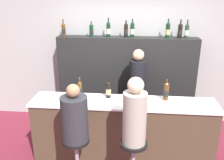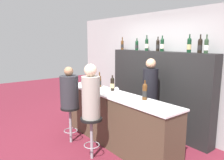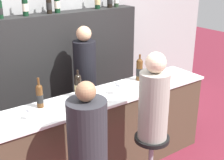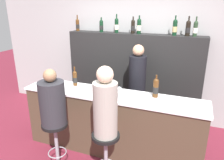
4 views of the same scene
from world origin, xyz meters
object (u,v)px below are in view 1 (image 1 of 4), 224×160
Objects in this scene: wine_glass_1 at (134,97)px; guest_seated_left at (75,117)px; wine_bottle_backbar_2 at (108,29)px; wine_bottle_counter_2 at (166,91)px; wine_bottle_counter_1 at (108,90)px; wine_bottle_backbar_3 at (126,30)px; wine_bottle_backbar_6 at (180,31)px; wine_bottle_backbar_0 at (64,30)px; wine_bottle_backbar_7 at (187,31)px; wine_bottle_counter_0 at (80,89)px; wine_bottle_backbar_5 at (168,30)px; metal_bowl at (53,97)px; bartender at (137,97)px; wine_bottle_backbar_4 at (132,30)px; wine_glass_0 at (64,95)px; bar_stool_left at (76,149)px; wine_bottle_backbar_1 at (91,30)px; guest_seated_right at (135,115)px; bar_stool_right at (133,153)px.

guest_seated_left reaches higher than wine_glass_1.
wine_bottle_backbar_2 is 0.44× the size of guest_seated_left.
wine_bottle_counter_2 is at bearing 31.72° from guest_seated_left.
wine_bottle_counter_1 is 1.87× the size of wine_glass_1.
wine_bottle_backbar_3 is (0.32, 0.00, -0.01)m from wine_bottle_backbar_2.
wine_bottle_backbar_6 is 2.52m from guest_seated_left.
wine_bottle_backbar_7 reaches higher than wine_bottle_backbar_0.
wine_bottle_backbar_5 is at bearing 36.94° from wine_bottle_counter_0.
bartender reaches higher than metal_bowl.
wine_bottle_backbar_4 is 1.00× the size of wine_bottle_backbar_7.
wine_bottle_backbar_4 is 1.31× the size of metal_bowl.
wine_bottle_backbar_4 is at bearing 104.78° from bartender.
wine_bottle_backbar_2 is 2.47× the size of wine_glass_0.
wine_bottle_backbar_3 is 2.31m from bar_stool_left.
metal_bowl is (-0.20, 0.08, -0.08)m from wine_glass_0.
wine_bottle_backbar_5 is at bearing 0.00° from wine_bottle_backbar_1.
wine_bottle_backbar_4 reaches higher than guest_seated_right.
guest_seated_right is at bearing 0.00° from guest_seated_left.
wine_bottle_backbar_7 reaches higher than wine_glass_1.
wine_bottle_backbar_5 is (0.64, 0.00, 0.00)m from wine_bottle_backbar_4.
wine_bottle_counter_0 is 1.04× the size of wine_bottle_backbar_3.
wine_glass_1 is at bearing -114.20° from wine_bottle_backbar_5.
bar_stool_right is 0.80× the size of guest_seated_right.
wine_bottle_counter_2 is at bearing 4.46° from metal_bowl.
bartender is at bearing 88.41° from guest_seated_right.
bar_stool_right is at bearing 0.00° from bar_stool_left.
guest_seated_right is at bearing 0.00° from bar_stool_left.
wine_bottle_backbar_6 reaches higher than guest_seated_right.
wine_bottle_counter_0 is 1.39m from wine_bottle_backbar_0.
wine_bottle_backbar_4 reaches higher than wine_glass_0.
wine_bottle_counter_2 reaches higher than metal_bowl.
bar_stool_right is (-0.89, -1.81, -1.32)m from wine_bottle_backbar_7.
guest_seated_right reaches higher than bar_stool_right.
wine_glass_0 is (-0.53, -1.27, -0.79)m from wine_bottle_backbar_2.
wine_bottle_backbar_5 is at bearing 54.09° from guest_seated_left.
wine_bottle_backbar_2 reaches higher than wine_bottle_counter_0.
bar_stool_left is at bearing -130.15° from wine_bottle_backbar_6.
guest_seated_right is at bearing -88.23° from wine_glass_1.
wine_glass_1 is at bearing -68.34° from wine_bottle_backbar_2.
guest_seated_left is at bearing -120.51° from bartender.
wine_bottle_counter_0 is at bearing 47.26° from wine_glass_0.
metal_bowl is at bearing -150.36° from bartender.
wine_bottle_counter_2 is 1.41m from wine_bottle_backbar_4.
wine_bottle_counter_0 is 0.96× the size of wine_bottle_backbar_6.
wine_bottle_backbar_6 is 1.67m from wine_glass_1.
wine_bottle_backbar_2 is 0.48× the size of bar_stool_left.
wine_bottle_backbar_1 is at bearing 80.49° from wine_glass_0.
wine_glass_1 reaches higher than wine_glass_0.
bar_stool_left is 0.80× the size of guest_seated_right.
wine_bottle_counter_1 is 1.34m from wine_bottle_backbar_4.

